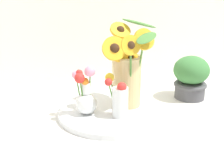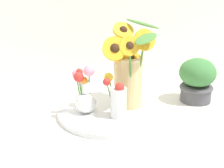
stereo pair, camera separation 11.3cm
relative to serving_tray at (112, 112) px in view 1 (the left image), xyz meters
The scene contains 6 objects.
ground_plane 0.08m from the serving_tray, 89.11° to the right, with size 6.00×6.00×0.00m, color silver.
serving_tray is the anchor object (origin of this frame).
mason_jar_sunflowers 0.16m from the serving_tray, 16.79° to the left, with size 0.25×0.25×0.33m.
vase_small_center 0.10m from the serving_tray, 94.19° to the right, with size 0.08×0.08×0.15m.
vase_bulb_right 0.13m from the serving_tray, behind, with size 0.08×0.09×0.18m.
potted_plant 0.38m from the serving_tray, ahead, with size 0.15×0.15×0.18m.
Camera 1 is at (-0.45, -0.89, 0.49)m, focal length 50.00 mm.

